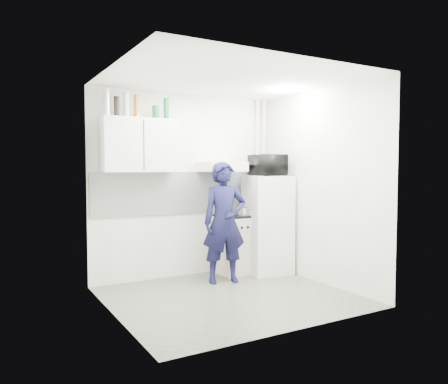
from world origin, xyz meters
TOP-DOWN VIEW (x-y plane):
  - floor at (0.00, 0.00)m, footprint 2.80×2.80m
  - ceiling at (0.00, 0.00)m, footprint 2.80×2.80m
  - wall_back at (0.00, 1.25)m, footprint 2.80×0.00m
  - wall_left at (-1.40, 0.00)m, footprint 0.00×2.60m
  - wall_right at (1.40, 0.00)m, footprint 0.00×2.60m
  - person at (0.28, 0.62)m, footprint 0.67×0.53m
  - stove at (0.67, 1.00)m, footprint 0.52×0.52m
  - fridge at (1.10, 0.78)m, footprint 0.68×0.68m
  - stove_top at (0.67, 1.00)m, footprint 0.50×0.50m
  - saucepan at (0.77, 0.92)m, footprint 0.19×0.19m
  - microwave at (1.10, 0.78)m, footprint 0.60×0.43m
  - bottle_a at (-1.17, 1.07)m, footprint 0.08×0.08m
  - bottle_b at (-1.04, 1.07)m, footprint 0.07×0.07m
  - bottle_c at (-0.92, 1.07)m, footprint 0.08×0.08m
  - bottle_d at (-0.78, 1.07)m, footprint 0.07×0.07m
  - canister_b at (-0.52, 1.07)m, footprint 0.09×0.09m
  - bottle_e at (-0.37, 1.07)m, footprint 0.07×0.07m
  - upper_cabinet at (-0.75, 1.07)m, footprint 1.00×0.35m
  - range_hood at (0.45, 1.00)m, footprint 0.60×0.50m
  - backsplash at (0.00, 1.24)m, footprint 2.74×0.03m
  - pipe_a at (1.30, 1.17)m, footprint 0.05×0.05m
  - pipe_b at (1.18, 1.17)m, footprint 0.04×0.04m
  - ceiling_spot_fixture at (1.00, 0.20)m, footprint 0.10×0.10m

SIDE VIEW (x-z plane):
  - floor at x=0.00m, z-range 0.00..0.00m
  - stove at x=0.67m, z-range 0.00..0.83m
  - fridge at x=1.10m, z-range 0.00..1.44m
  - person at x=0.28m, z-range 0.00..1.64m
  - stove_top at x=0.67m, z-range 0.83..0.86m
  - saucepan at x=0.77m, z-range 0.86..0.97m
  - backsplash at x=0.00m, z-range 0.90..1.50m
  - wall_left at x=-1.40m, z-range 0.00..2.60m
  - wall_right at x=1.40m, z-range 0.00..2.60m
  - pipe_a at x=1.30m, z-range 0.00..2.60m
  - pipe_b at x=1.18m, z-range 0.00..2.60m
  - wall_back at x=0.00m, z-range -0.10..2.70m
  - range_hood at x=0.45m, z-range 1.50..1.64m
  - microwave at x=1.10m, z-range 1.44..1.75m
  - upper_cabinet at x=-0.75m, z-range 1.50..2.20m
  - canister_b at x=-0.52m, z-range 2.20..2.38m
  - bottle_b at x=-1.04m, z-range 2.20..2.46m
  - bottle_e at x=-0.37m, z-range 2.20..2.49m
  - bottle_d at x=-0.78m, z-range 2.20..2.51m
  - bottle_c at x=-0.92m, z-range 2.20..2.52m
  - bottle_a at x=-1.17m, z-range 2.20..2.54m
  - ceiling_spot_fixture at x=1.00m, z-range 2.56..2.58m
  - ceiling at x=0.00m, z-range 2.60..2.60m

